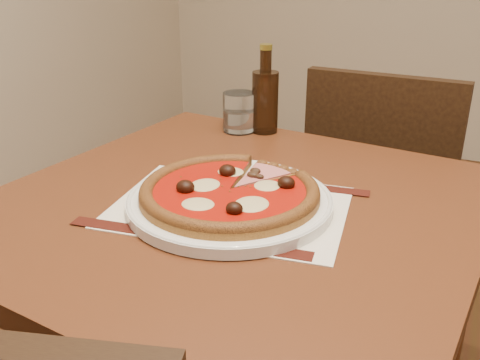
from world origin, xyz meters
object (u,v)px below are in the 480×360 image
at_px(plate, 230,202).
at_px(bottle, 265,99).
at_px(water_glass, 239,112).
at_px(chair_far, 381,194).
at_px(pizza, 230,191).
at_px(table, 235,251).

distance_m(plate, bottle, 0.42).
bearing_deg(water_glass, plate, -67.90).
bearing_deg(water_glass, bottle, 19.78).
relative_size(chair_far, pizza, 2.88).
height_order(chair_far, bottle, bottle).
bearing_deg(plate, water_glass, 112.10).
bearing_deg(pizza, water_glass, 112.10).
relative_size(pizza, bottle, 1.46).
height_order(plate, bottle, bottle).
height_order(plate, water_glass, water_glass).
height_order(table, chair_far, chair_far).
bearing_deg(plate, chair_far, 79.15).
distance_m(chair_far, water_glass, 0.55).
height_order(table, water_glass, water_glass).
bearing_deg(pizza, bottle, 103.70).
height_order(water_glass, bottle, bottle).
bearing_deg(table, chair_far, 78.43).
relative_size(plate, bottle, 1.67).
xyz_separation_m(chair_far, bottle, (-0.24, -0.33, 0.34)).
bearing_deg(chair_far, water_glass, 52.92).
bearing_deg(chair_far, plate, 82.04).
bearing_deg(pizza, plate, 73.28).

